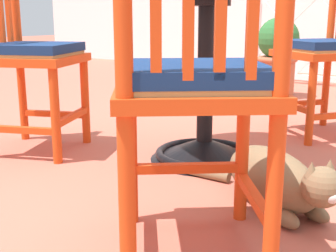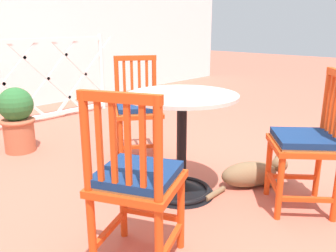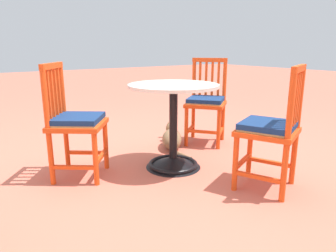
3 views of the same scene
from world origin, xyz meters
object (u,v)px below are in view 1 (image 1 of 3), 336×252
(orange_chair_at_corner, at_px, (195,88))
(orange_chair_near_fence, at_px, (326,51))
(tabby_cat, at_px, (277,181))
(terracotta_planter, at_px, (277,56))
(cafe_table, at_px, (205,96))
(orange_chair_by_planter, at_px, (30,56))

(orange_chair_at_corner, height_order, orange_chair_near_fence, same)
(tabby_cat, distance_m, terracotta_planter, 2.22)
(cafe_table, bearing_deg, orange_chair_near_fence, 68.97)
(orange_chair_at_corner, xyz_separation_m, tabby_cat, (0.08, 0.40, -0.35))
(orange_chair_by_planter, bearing_deg, cafe_table, 24.38)
(terracotta_planter, bearing_deg, orange_chair_by_planter, -100.39)
(orange_chair_by_planter, height_order, terracotta_planter, orange_chair_by_planter)
(orange_chair_near_fence, xyz_separation_m, tabby_cat, (0.18, -1.07, -0.35))
(cafe_table, distance_m, orange_chair_near_fence, 0.82)
(cafe_table, bearing_deg, orange_chair_by_planter, -155.62)
(orange_chair_at_corner, relative_size, terracotta_planter, 1.47)
(tabby_cat, xyz_separation_m, terracotta_planter, (-0.83, 2.04, 0.23))
(orange_chair_near_fence, bearing_deg, orange_chair_at_corner, -85.99)
(orange_chair_by_planter, height_order, orange_chair_near_fence, same)
(cafe_table, xyz_separation_m, terracotta_planter, (-0.36, 1.72, 0.04))
(orange_chair_by_planter, xyz_separation_m, terracotta_planter, (0.38, 2.06, -0.12))
(cafe_table, bearing_deg, tabby_cat, -34.53)
(orange_chair_at_corner, height_order, tabby_cat, orange_chair_at_corner)
(cafe_table, height_order, orange_chair_by_planter, orange_chair_by_planter)
(orange_chair_by_planter, xyz_separation_m, orange_chair_near_fence, (1.02, 1.08, 0.00))
(orange_chair_at_corner, bearing_deg, orange_chair_by_planter, 161.15)
(orange_chair_by_planter, xyz_separation_m, tabby_cat, (1.20, 0.01, -0.35))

